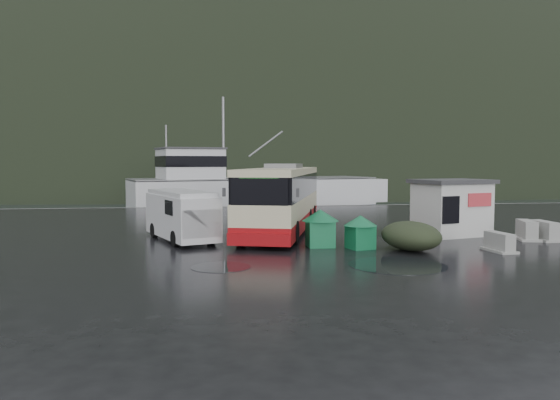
{
  "coord_description": "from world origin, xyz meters",
  "views": [
    {
      "loc": [
        -4.09,
        -23.4,
        3.56
      ],
      "look_at": [
        -0.47,
        2.95,
        1.7
      ],
      "focal_mm": 35.0,
      "sensor_mm": 36.0,
      "label": 1
    }
  ],
  "objects": [
    {
      "name": "ground",
      "position": [
        0.0,
        0.0,
        0.0
      ],
      "size": [
        160.0,
        160.0,
        0.0
      ],
      "primitive_type": "plane",
      "color": "black",
      "rests_on": "ground"
    },
    {
      "name": "quay_edge",
      "position": [
        0.0,
        20.0,
        0.0
      ],
      "size": [
        160.0,
        0.6,
        1.5
      ],
      "primitive_type": "cube",
      "color": "#999993",
      "rests_on": "ground"
    },
    {
      "name": "coach_bus",
      "position": [
        -0.25,
        3.99,
        0.0
      ],
      "size": [
        6.45,
        12.72,
        3.49
      ],
      "primitive_type": null,
      "rotation": [
        0.0,
        0.0,
        -0.29
      ],
      "color": "beige",
      "rests_on": "ground"
    },
    {
      "name": "waste_bin_right",
      "position": [
        0.68,
        -1.07,
        0.0
      ],
      "size": [
        1.13,
        1.13,
        1.57
      ],
      "primitive_type": null,
      "rotation": [
        0.0,
        0.0,
        0.0
      ],
      "color": "#12683C",
      "rests_on": "ground"
    },
    {
      "name": "jersey_barrier_b",
      "position": [
        10.51,
        -0.33,
        0.0
      ],
      "size": [
        1.33,
        1.93,
        0.88
      ],
      "primitive_type": null,
      "rotation": [
        0.0,
        0.0,
        -0.28
      ],
      "color": "#999993",
      "rests_on": "ground"
    },
    {
      "name": "waste_bin_left",
      "position": [
        2.2,
        -1.83,
        0.0
      ],
      "size": [
        1.2,
        1.2,
        1.38
      ],
      "primitive_type": null,
      "rotation": [
        0.0,
        0.0,
        0.24
      ],
      "color": "#12683C",
      "rests_on": "ground"
    },
    {
      "name": "puddles",
      "position": [
        2.16,
        -2.55,
        0.01
      ],
      "size": [
        10.83,
        11.68,
        0.01
      ],
      "color": "black",
      "rests_on": "ground"
    },
    {
      "name": "jersey_barrier_c",
      "position": [
        11.2,
        -0.61,
        0.0
      ],
      "size": [
        0.93,
        1.77,
        0.87
      ],
      "primitive_type": null,
      "rotation": [
        0.0,
        0.0,
        -0.04
      ],
      "color": "#999993",
      "rests_on": "ground"
    },
    {
      "name": "harbor_water",
      "position": [
        0.0,
        110.0,
        0.0
      ],
      "size": [
        300.0,
        180.0,
        0.02
      ],
      "primitive_type": "cube",
      "color": "black",
      "rests_on": "ground"
    },
    {
      "name": "dome_tent",
      "position": [
        4.11,
        -2.49,
        0.0
      ],
      "size": [
        2.68,
        3.35,
        1.17
      ],
      "primitive_type": null,
      "rotation": [
        0.0,
        0.0,
        0.2
      ],
      "color": "#29321E",
      "rests_on": "ground"
    },
    {
      "name": "jersey_barrier_a",
      "position": [
        7.47,
        -3.31,
        0.0
      ],
      "size": [
        0.9,
        1.58,
        0.76
      ],
      "primitive_type": null,
      "rotation": [
        0.0,
        0.0,
        0.09
      ],
      "color": "#999993",
      "rests_on": "ground"
    },
    {
      "name": "headland",
      "position": [
        10.0,
        250.0,
        0.0
      ],
      "size": [
        780.0,
        540.0,
        570.0
      ],
      "primitive_type": "ellipsoid",
      "color": "black",
      "rests_on": "ground"
    },
    {
      "name": "ticket_kiosk",
      "position": [
        7.73,
        1.54,
        0.0
      ],
      "size": [
        4.05,
        3.46,
        2.72
      ],
      "primitive_type": null,
      "rotation": [
        0.0,
        0.0,
        0.27
      ],
      "color": "silver",
      "rests_on": "ground"
    },
    {
      "name": "fishing_trawler",
      "position": [
        0.67,
        28.3,
        0.0
      ],
      "size": [
        28.11,
        13.31,
        11.01
      ],
      "primitive_type": null,
      "rotation": [
        0.0,
        0.0,
        0.28
      ],
      "color": "silver",
      "rests_on": "ground"
    },
    {
      "name": "white_van",
      "position": [
        -5.18,
        1.54,
        0.0
      ],
      "size": [
        3.7,
        5.79,
        2.28
      ],
      "primitive_type": null,
      "rotation": [
        0.0,
        0.0,
        0.36
      ],
      "color": "silver",
      "rests_on": "ground"
    }
  ]
}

